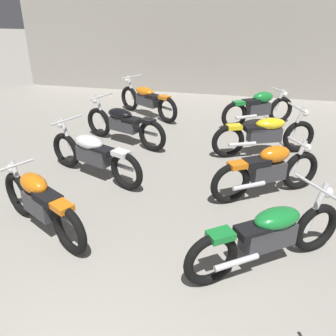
% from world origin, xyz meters
% --- Properties ---
extents(back_wall, '(12.91, 0.24, 3.60)m').
position_xyz_m(back_wall, '(0.00, 10.81, 1.80)').
color(back_wall, '#9E998E').
rests_on(back_wall, ground).
extents(motorcycle_left_row_1, '(1.76, 1.08, 0.88)m').
position_xyz_m(motorcycle_left_row_1, '(-1.48, 2.76, 0.46)').
color(motorcycle_left_row_1, black).
rests_on(motorcycle_left_row_1, ground).
extents(motorcycle_left_row_2, '(2.04, 1.04, 0.97)m').
position_xyz_m(motorcycle_left_row_2, '(-1.44, 4.44, 0.45)').
color(motorcycle_left_row_2, black).
rests_on(motorcycle_left_row_2, ground).
extents(motorcycle_left_row_3, '(2.06, 1.00, 0.97)m').
position_xyz_m(motorcycle_left_row_3, '(-1.45, 6.09, 0.45)').
color(motorcycle_left_row_3, black).
rests_on(motorcycle_left_row_3, ground).
extents(motorcycle_left_row_4, '(1.88, 1.28, 0.97)m').
position_xyz_m(motorcycle_left_row_4, '(-1.47, 8.05, 0.45)').
color(motorcycle_left_row_4, black).
rests_on(motorcycle_left_row_4, ground).
extents(motorcycle_right_row_1, '(1.82, 1.36, 0.97)m').
position_xyz_m(motorcycle_right_row_1, '(1.49, 2.71, 0.45)').
color(motorcycle_right_row_1, black).
rests_on(motorcycle_right_row_1, ground).
extents(motorcycle_right_row_2, '(1.72, 1.16, 0.88)m').
position_xyz_m(motorcycle_right_row_2, '(1.52, 4.44, 0.46)').
color(motorcycle_right_row_2, black).
rests_on(motorcycle_right_row_2, ground).
extents(motorcycle_right_row_3, '(2.04, 1.03, 0.97)m').
position_xyz_m(motorcycle_right_row_3, '(1.50, 6.12, 0.45)').
color(motorcycle_right_row_3, black).
rests_on(motorcycle_right_row_3, ground).
extents(motorcycle_right_row_4, '(1.73, 1.14, 0.88)m').
position_xyz_m(motorcycle_right_row_4, '(1.38, 7.89, 0.46)').
color(motorcycle_right_row_4, black).
rests_on(motorcycle_right_row_4, ground).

